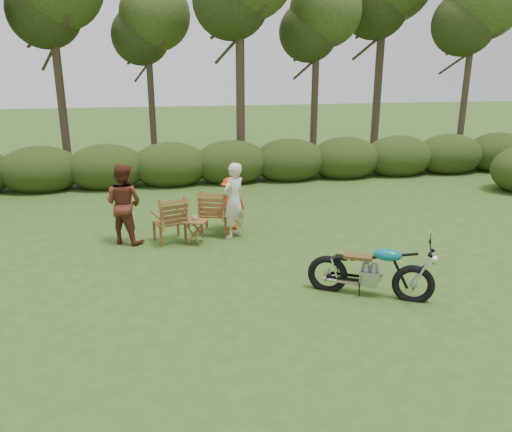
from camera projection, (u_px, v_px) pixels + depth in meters
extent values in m
plane|color=#304B19|center=(311.00, 302.00, 8.35)|extent=(80.00, 80.00, 0.00)
cylinder|color=#322A1B|center=(58.00, 70.00, 16.67)|extent=(0.28, 0.28, 7.20)
cylinder|color=#322A1B|center=(150.00, 82.00, 18.39)|extent=(0.24, 0.24, 6.30)
sphere|color=#2E4218|center=(147.00, 25.00, 17.81)|extent=(2.52, 2.52, 2.52)
cylinder|color=#322A1B|center=(240.00, 63.00, 16.69)|extent=(0.30, 0.30, 7.65)
cylinder|color=#322A1B|center=(315.00, 79.00, 18.45)|extent=(0.26, 0.26, 6.48)
sphere|color=#2E4218|center=(317.00, 21.00, 17.86)|extent=(2.59, 2.59, 2.59)
cylinder|color=#322A1B|center=(380.00, 59.00, 19.83)|extent=(0.32, 0.32, 7.92)
cylinder|color=#322A1B|center=(467.00, 74.00, 18.39)|extent=(0.24, 0.24, 6.84)
sphere|color=#2E4218|center=(475.00, 12.00, 17.76)|extent=(2.74, 2.74, 2.74)
ellipsoid|color=#233412|center=(40.00, 170.00, 15.48)|extent=(2.52, 1.68, 1.51)
ellipsoid|color=#233412|center=(107.00, 168.00, 15.86)|extent=(2.52, 1.68, 1.51)
ellipsoid|color=#233412|center=(170.00, 165.00, 16.23)|extent=(2.52, 1.68, 1.51)
ellipsoid|color=#233412|center=(231.00, 163.00, 16.60)|extent=(2.52, 1.68, 1.51)
ellipsoid|color=#233412|center=(289.00, 161.00, 16.97)|extent=(2.52, 1.68, 1.51)
ellipsoid|color=#233412|center=(345.00, 159.00, 17.34)|extent=(2.52, 1.68, 1.51)
ellipsoid|color=#233412|center=(398.00, 157.00, 17.71)|extent=(2.52, 1.68, 1.51)
ellipsoid|color=#233412|center=(449.00, 155.00, 18.09)|extent=(2.52, 1.68, 1.51)
ellipsoid|color=#233412|center=(498.00, 153.00, 18.46)|extent=(2.52, 1.68, 1.51)
imported|color=beige|center=(195.00, 217.00, 10.91)|extent=(0.14, 0.14, 0.10)
imported|color=beige|center=(234.00, 237.00, 11.43)|extent=(0.75, 0.72, 1.73)
imported|color=#5C261A|center=(127.00, 242.00, 11.12)|extent=(1.08, 1.02, 1.77)
imported|color=red|center=(231.00, 229.00, 11.97)|extent=(0.96, 0.84, 1.28)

